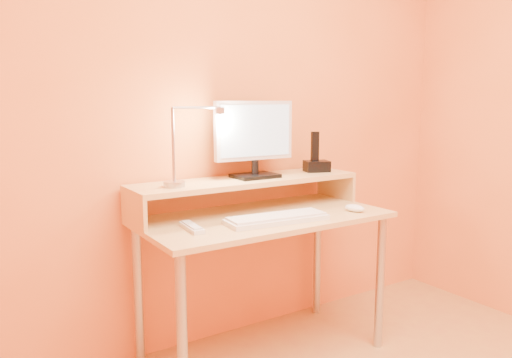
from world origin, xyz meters
TOP-DOWN VIEW (x-y plane):
  - wall_back at (0.00, 1.50)m, footprint 3.00×0.04m
  - desk_leg_fl at (-0.55, 0.93)m, footprint 0.04×0.04m
  - desk_leg_fr at (0.55, 0.93)m, footprint 0.04×0.04m
  - desk_leg_bl at (-0.55, 1.43)m, footprint 0.04×0.04m
  - desk_leg_br at (0.55, 1.43)m, footprint 0.04×0.04m
  - desk_lower at (0.00, 1.18)m, footprint 1.20×0.60m
  - shelf_riser_left at (-0.59, 1.33)m, footprint 0.02×0.30m
  - shelf_riser_right at (0.59, 1.33)m, footprint 0.02×0.30m
  - desk_shelf at (0.00, 1.33)m, footprint 1.20×0.30m
  - monitor_foot at (0.05, 1.33)m, footprint 0.22×0.16m
  - monitor_neck at (0.05, 1.33)m, footprint 0.04×0.04m
  - monitor_panel at (0.05, 1.34)m, footprint 0.43×0.05m
  - monitor_back at (0.05, 1.36)m, footprint 0.39×0.03m
  - monitor_screen at (0.05, 1.32)m, footprint 0.39×0.02m
  - lamp_base at (-0.41, 1.30)m, footprint 0.10×0.10m
  - lamp_post at (-0.41, 1.30)m, footprint 0.01×0.01m
  - lamp_arm at (-0.29, 1.30)m, footprint 0.24×0.01m
  - lamp_head at (-0.17, 1.30)m, footprint 0.04×0.04m
  - lamp_bulb at (-0.17, 1.30)m, footprint 0.03×0.03m
  - phone_dock at (0.45, 1.33)m, footprint 0.16×0.14m
  - phone_handset at (0.43, 1.33)m, footprint 0.05×0.04m
  - phone_led at (0.49, 1.28)m, footprint 0.01×0.00m
  - keyboard at (-0.02, 1.04)m, footprint 0.49×0.20m
  - mouse at (0.42, 1.00)m, footprint 0.08×0.12m
  - remote_control at (-0.41, 1.12)m, footprint 0.07×0.19m

SIDE VIEW (x-z plane):
  - desk_leg_fl at x=-0.55m, z-range 0.00..0.69m
  - desk_leg_fr at x=0.55m, z-range 0.00..0.69m
  - desk_leg_bl at x=-0.55m, z-range 0.00..0.69m
  - desk_leg_br at x=0.55m, z-range 0.00..0.69m
  - desk_lower at x=0.00m, z-range 0.70..0.72m
  - remote_control at x=-0.41m, z-range 0.72..0.74m
  - keyboard at x=-0.02m, z-range 0.72..0.74m
  - mouse at x=0.42m, z-range 0.72..0.76m
  - shelf_riser_left at x=-0.59m, z-range 0.72..0.85m
  - shelf_riser_right at x=0.59m, z-range 0.72..0.85m
  - desk_shelf at x=0.00m, z-range 0.86..0.88m
  - monitor_foot at x=0.05m, z-range 0.88..0.90m
  - lamp_base at x=-0.41m, z-range 0.88..0.90m
  - phone_dock at x=0.45m, z-range 0.88..0.94m
  - phone_led at x=0.49m, z-range 0.89..0.93m
  - monitor_neck at x=0.05m, z-range 0.90..0.97m
  - phone_handset at x=0.43m, z-range 0.94..1.10m
  - lamp_post at x=-0.41m, z-range 0.91..1.24m
  - monitor_panel at x=0.05m, z-range 0.97..1.27m
  - monitor_back at x=0.05m, z-range 0.99..1.24m
  - monitor_screen at x=0.05m, z-range 0.99..1.25m
  - lamp_bulb at x=-0.17m, z-range 1.20..1.21m
  - lamp_head at x=-0.17m, z-range 1.21..1.24m
  - lamp_arm at x=-0.29m, z-range 1.23..1.24m
  - wall_back at x=0.00m, z-range 0.00..2.50m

